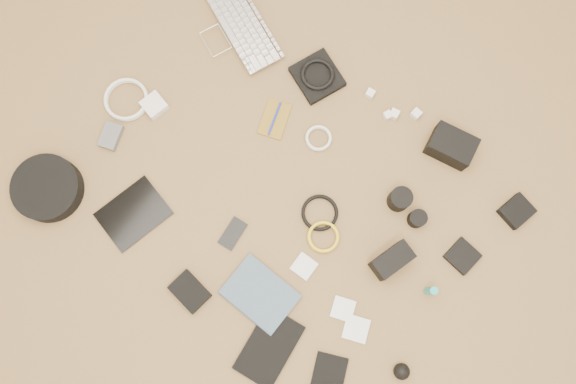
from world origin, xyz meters
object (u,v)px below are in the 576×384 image
Objects in this scene: headphone_case at (48,188)px; laptop at (232,34)px; dslr_camera at (451,146)px; paperback at (244,314)px; phone at (233,234)px; tablet at (134,214)px.

laptop is at bearing 80.27° from headphone_case.
dslr_camera is 0.89m from paperback.
dslr_camera is 0.80m from phone.
dslr_camera reaches higher than paperback.
tablet is at bearing -140.62° from dslr_camera.
tablet is 0.34m from phone.
headphone_case is (-0.14, -0.82, 0.02)m from laptop.
dslr_camera is at bearing 31.40° from laptop.
laptop is 0.72m from tablet.
dslr_camera is at bearing -12.51° from paperback.
headphone_case reaches higher than phone.
paperback is (0.64, -0.75, -0.00)m from laptop.
tablet is 0.98× the size of paperback.
headphone_case reaches higher than tablet.
tablet is 0.50m from paperback.
laptop is at bearing 178.14° from dslr_camera.
tablet is at bearing 87.52° from paperback.
dslr_camera is 0.65× the size of headphone_case.
laptop is 0.83m from headphone_case.
paperback is at bearing -113.79° from dslr_camera.
dslr_camera is at bearing 53.19° from phone.
tablet is at bearing -55.39° from laptop.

